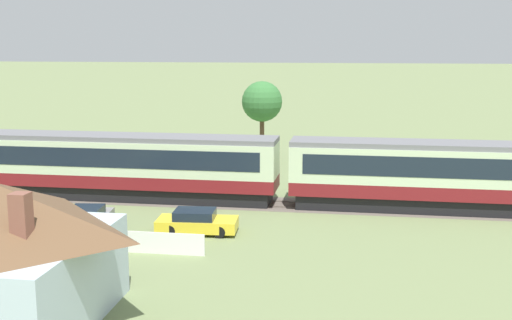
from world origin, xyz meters
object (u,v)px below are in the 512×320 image
Objects in this scene: passenger_train at (288,168)px; parked_car_grey at (85,221)px; parked_car_yellow at (197,222)px; yard_tree_1 at (262,102)px.

passenger_train reaches higher than parked_car_grey.
parked_car_grey is at bearing -175.21° from parked_car_yellow.
parked_car_grey is 1.11× the size of parked_car_yellow.
parked_car_grey is at bearing -106.07° from yard_tree_1.
yard_tree_1 reaches higher than passenger_train.
yard_tree_1 is (-3.69, 13.71, 2.79)m from passenger_train.
passenger_train is 12.53m from parked_car_grey.
parked_car_yellow is 0.63× the size of yard_tree_1.
parked_car_grey is 5.83m from parked_car_yellow.
passenger_train reaches higher than parked_car_yellow.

